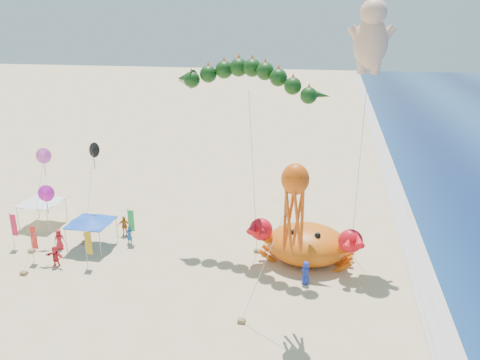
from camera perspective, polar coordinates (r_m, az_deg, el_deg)
name	(u,v)px	position (r m, az deg, el deg)	size (l,w,h in m)	color
ground	(260,270)	(36.37, 2.50, -10.96)	(320.00, 320.00, 0.00)	#D1B784
foam_strip	(426,287)	(36.77, 21.74, -12.05)	(320.00, 320.00, 0.00)	silver
crab_inflatable	(307,243)	(37.13, 8.12, -7.61)	(8.55, 5.84, 3.75)	#DE5B0B
dragon_kite	(246,83)	(35.92, 0.80, 11.76)	(12.10, 4.69, 14.97)	black
cherub_kite	(372,34)	(36.64, 15.74, 16.79)	(2.47, 2.40, 19.75)	#F1B593
octopus_kite	(294,202)	(27.10, 6.60, -2.66)	(4.01, 1.53, 10.47)	#E04F0B
canopy_blue	(91,220)	(40.71, -17.76, -4.69)	(3.58, 3.58, 2.71)	gray
canopy_white	(41,200)	(46.73, -23.12, -2.29)	(3.57, 3.57, 2.71)	gray
feather_flags	(67,232)	(40.16, -20.35, -5.98)	(9.67, 4.61, 3.20)	gray
beachgoers	(110,239)	(40.61, -15.51, -6.97)	(21.38, 7.19, 1.86)	#C87123
small_kites	(61,175)	(40.74, -21.01, 0.57)	(4.96, 8.37, 8.37)	black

